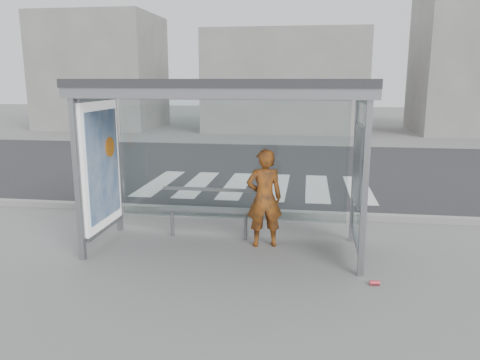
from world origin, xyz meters
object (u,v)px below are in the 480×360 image
person (264,198)px  soda_can (375,283)px  bench (209,209)px  bus_shelter (200,122)px

person → soda_can: bearing=126.6°
soda_can → person: bearing=140.8°
person → bench: 1.03m
person → soda_can: 2.15m
bus_shelter → bench: bus_shelter is taller
bus_shelter → person: bearing=12.9°
bus_shelter → bench: bearing=89.3°
person → soda_can: (1.56, -1.27, -0.75)m
bus_shelter → bench: 1.56m
bus_shelter → person: (0.96, 0.22, -1.20)m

